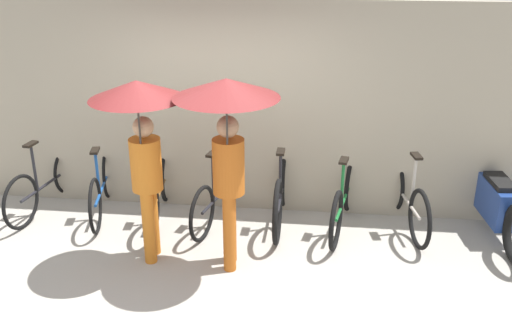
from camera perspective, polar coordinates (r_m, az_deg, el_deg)
name	(u,v)px	position (r m, az deg, el deg)	size (l,w,h in m)	color
ground_plane	(195,287)	(5.83, -6.12, -12.56)	(30.00, 30.00, 0.00)	#9E998E
back_wall	(224,108)	(6.93, -3.26, 5.18)	(13.44, 0.12, 2.60)	gray
parked_bicycle_0	(46,182)	(7.64, -20.23, -2.12)	(0.44, 1.68, 0.98)	black
parked_bicycle_1	(102,186)	(7.31, -15.16, -2.53)	(0.51, 1.62, 1.06)	black
parked_bicycle_2	(160,190)	(7.06, -9.61, -3.02)	(0.44, 1.65, 1.06)	black
parked_bicycle_3	(220,193)	(6.91, -3.62, -3.28)	(0.54, 1.65, 1.08)	black
parked_bicycle_4	(281,192)	(6.84, 2.53, -3.21)	(0.44, 1.73, 1.07)	black
parked_bicycle_5	(344,199)	(6.80, 8.76, -3.91)	(0.49, 1.68, 0.98)	black
parked_bicycle_6	(406,198)	(6.97, 14.81, -3.69)	(0.47, 1.63, 1.08)	black
pedestrian_leading	(141,125)	(5.67, -11.45, 3.40)	(0.92, 0.92, 1.99)	#C66B1E
pedestrian_center	(227,123)	(5.39, -2.90, 3.75)	(1.00, 1.00, 2.05)	#B25619
motorcycle	(496,204)	(7.10, 22.91, -4.06)	(0.58, 1.94, 0.90)	black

